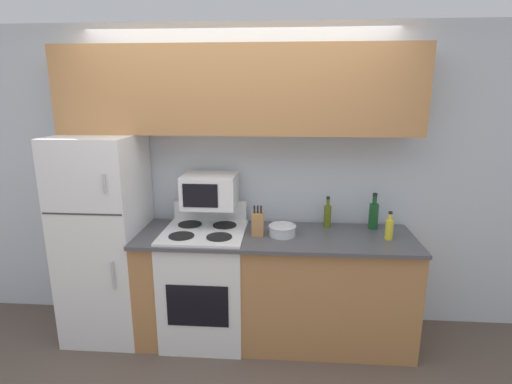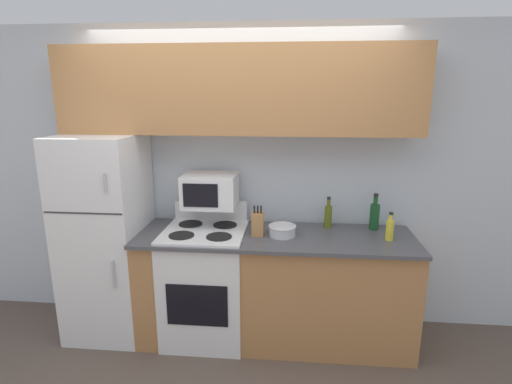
{
  "view_description": "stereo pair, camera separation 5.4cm",
  "coord_description": "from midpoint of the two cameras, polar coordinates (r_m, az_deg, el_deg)",
  "views": [
    {
      "loc": [
        0.38,
        -2.67,
        2.01
      ],
      "look_at": [
        0.16,
        0.28,
        1.26
      ],
      "focal_mm": 28.0,
      "sensor_mm": 36.0,
      "label": 1
    },
    {
      "loc": [
        0.43,
        -2.66,
        2.01
      ],
      "look_at": [
        0.16,
        0.28,
        1.26
      ],
      "focal_mm": 28.0,
      "sensor_mm": 36.0,
      "label": 2
    }
  ],
  "objects": [
    {
      "name": "refrigerator",
      "position": [
        3.54,
        -21.14,
        -6.09
      ],
      "size": [
        0.62,
        0.67,
        1.69
      ],
      "color": "white",
      "rests_on": "ground_plane"
    },
    {
      "name": "ground_plane",
      "position": [
        3.36,
        -3.83,
        -22.59
      ],
      "size": [
        12.0,
        12.0,
        0.0
      ],
      "primitive_type": "plane",
      "color": "brown"
    },
    {
      "name": "bowl",
      "position": [
        3.14,
        3.28,
        -5.45
      ],
      "size": [
        0.22,
        0.22,
        0.08
      ],
      "color": "silver",
      "rests_on": "lower_cabinets"
    },
    {
      "name": "bottle_olive_oil",
      "position": [
        3.36,
        9.71,
        -3.27
      ],
      "size": [
        0.06,
        0.06,
        0.26
      ],
      "color": "#5B6619",
      "rests_on": "lower_cabinets"
    },
    {
      "name": "bottle_cooking_spray",
      "position": [
        3.2,
        18.04,
        -4.96
      ],
      "size": [
        0.06,
        0.06,
        0.22
      ],
      "color": "gold",
      "rests_on": "lower_cabinets"
    },
    {
      "name": "knife_block",
      "position": [
        3.13,
        -0.24,
        -4.55
      ],
      "size": [
        0.09,
        0.09,
        0.24
      ],
      "color": "#B27A47",
      "rests_on": "lower_cabinets"
    },
    {
      "name": "wall_back",
      "position": [
        3.46,
        -2.6,
        1.84
      ],
      "size": [
        8.0,
        0.05,
        2.55
      ],
      "color": "silver",
      "rests_on": "ground_plane"
    },
    {
      "name": "stove",
      "position": [
        3.41,
        -7.66,
        -12.66
      ],
      "size": [
        0.65,
        0.65,
        1.09
      ],
      "color": "white",
      "rests_on": "ground_plane"
    },
    {
      "name": "microwave",
      "position": [
        3.26,
        -7.1,
        0.21
      ],
      "size": [
        0.43,
        0.35,
        0.27
      ],
      "color": "white",
      "rests_on": "stove"
    },
    {
      "name": "upper_cabinets",
      "position": [
        3.18,
        -3.19,
        14.27
      ],
      "size": [
        2.8,
        0.35,
        0.67
      ],
      "color": "#B27A47",
      "rests_on": "refrigerator"
    },
    {
      "name": "bottle_wine_green",
      "position": [
        3.4,
        16.01,
        -3.15
      ],
      "size": [
        0.08,
        0.08,
        0.3
      ],
      "color": "#194C23",
      "rests_on": "lower_cabinets"
    },
    {
      "name": "lower_cabinets",
      "position": [
        3.36,
        2.19,
        -13.37
      ],
      "size": [
        2.18,
        0.67,
        0.91
      ],
      "color": "#B27A47",
      "rests_on": "ground_plane"
    }
  ]
}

